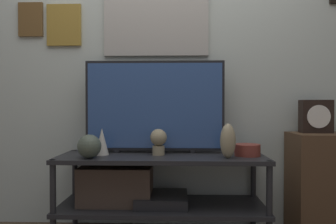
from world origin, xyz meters
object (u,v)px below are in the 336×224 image
(vase_round_glass, at_px, (89,146))
(vase_slim_bronze, at_px, (102,142))
(mantel_clock, at_px, (316,116))
(television, at_px, (155,106))
(vase_wide_bowl, at_px, (247,150))
(vase_urn_stoneware, at_px, (228,141))
(decorative_bust, at_px, (159,140))

(vase_round_glass, distance_m, vase_slim_bronze, 0.16)
(vase_round_glass, xyz_separation_m, mantel_clock, (1.60, 0.28, 0.19))
(television, distance_m, mantel_clock, 1.18)
(mantel_clock, bearing_deg, vase_wide_bowl, -165.35)
(vase_wide_bowl, relative_size, vase_round_glass, 1.12)
(vase_slim_bronze, bearing_deg, vase_urn_stoneware, -8.15)
(television, bearing_deg, vase_wide_bowl, -10.64)
(vase_wide_bowl, relative_size, decorative_bust, 0.96)
(decorative_bust, relative_size, mantel_clock, 0.77)
(vase_wide_bowl, distance_m, decorative_bust, 0.63)
(television, bearing_deg, decorative_bust, -71.76)
(television, distance_m, vase_slim_bronze, 0.46)
(television, height_order, decorative_bust, television)
(vase_wide_bowl, bearing_deg, mantel_clock, 14.65)
(television, height_order, vase_urn_stoneware, television)
(vase_wide_bowl, distance_m, vase_urn_stoneware, 0.20)
(vase_round_glass, bearing_deg, television, 32.31)
(vase_urn_stoneware, bearing_deg, vase_round_glass, -178.36)
(vase_slim_bronze, distance_m, mantel_clock, 1.56)
(television, bearing_deg, vase_urn_stoneware, -25.19)
(television, relative_size, vase_urn_stoneware, 4.45)
(mantel_clock, bearing_deg, vase_urn_stoneware, -159.69)
(vase_urn_stoneware, distance_m, mantel_clock, 0.74)
(vase_round_glass, height_order, decorative_bust, decorative_bust)
(vase_slim_bronze, height_order, mantel_clock, mantel_clock)
(vase_wide_bowl, height_order, vase_slim_bronze, vase_slim_bronze)
(vase_slim_bronze, bearing_deg, vase_round_glass, -107.85)
(vase_wide_bowl, distance_m, mantel_clock, 0.59)
(vase_round_glass, bearing_deg, decorative_bust, 19.34)
(vase_urn_stoneware, distance_m, decorative_bust, 0.49)
(vase_round_glass, relative_size, vase_slim_bronze, 0.84)
(vase_round_glass, bearing_deg, mantel_clock, 9.85)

